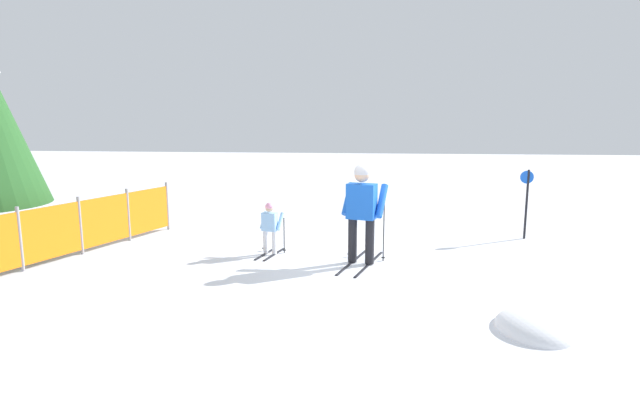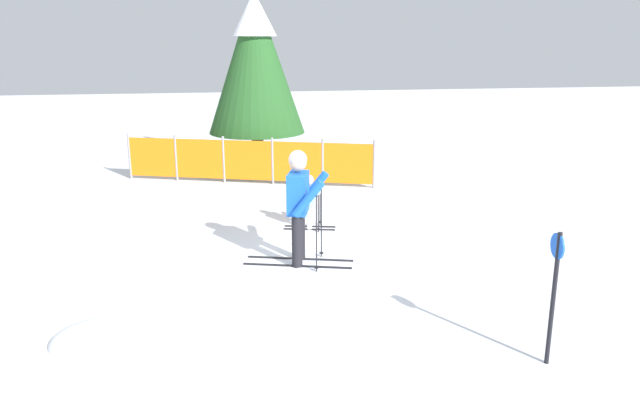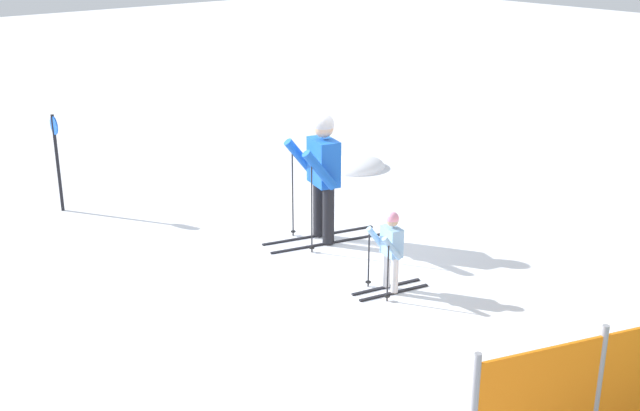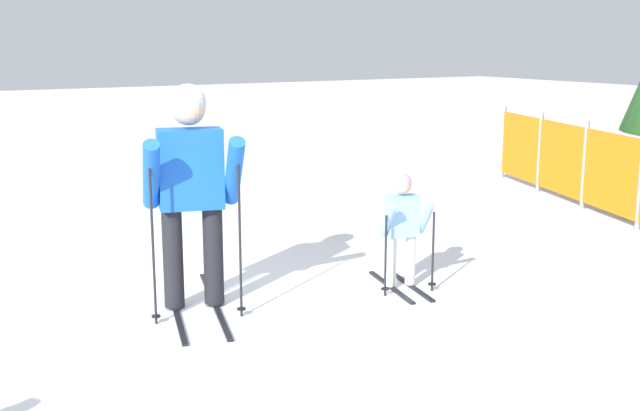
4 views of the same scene
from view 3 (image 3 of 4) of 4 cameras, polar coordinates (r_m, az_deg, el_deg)
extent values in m
plane|color=white|center=(11.46, 0.46, -2.15)|extent=(60.00, 60.00, 0.00)
cube|color=black|center=(11.16, 0.60, -2.70)|extent=(1.66, 0.50, 0.02)
cube|color=black|center=(11.43, -0.09, -2.13)|extent=(1.66, 0.50, 0.02)
cylinder|color=black|center=(11.01, 0.60, -0.70)|extent=(0.16, 0.16, 0.81)
cylinder|color=black|center=(11.29, -0.09, -0.17)|extent=(0.16, 0.16, 0.81)
cube|color=blue|center=(10.92, 0.26, 3.12)|extent=(0.41, 0.56, 0.63)
cylinder|color=blue|center=(10.57, -0.02, 2.53)|extent=(0.51, 0.26, 0.59)
cylinder|color=blue|center=(11.12, -1.36, 3.41)|extent=(0.51, 0.26, 0.59)
sphere|color=#D8AD8C|center=(10.79, 0.26, 5.55)|extent=(0.27, 0.27, 0.27)
sphere|color=silver|center=(10.78, 0.26, 5.80)|extent=(0.28, 0.28, 0.28)
cylinder|color=black|center=(10.67, -0.59, -0.21)|extent=(0.02, 0.02, 1.26)
cylinder|color=black|center=(10.87, -0.58, -3.04)|extent=(0.07, 0.07, 0.01)
cylinder|color=black|center=(11.24, -1.96, 0.85)|extent=(0.02, 0.02, 1.26)
cylinder|color=black|center=(11.44, -1.92, -1.86)|extent=(0.07, 0.07, 0.01)
cube|color=black|center=(9.78, 5.29, -6.19)|extent=(0.94, 0.26, 0.02)
cube|color=black|center=(9.91, 4.73, -5.79)|extent=(0.94, 0.26, 0.02)
cylinder|color=silver|center=(9.68, 5.34, -4.93)|extent=(0.09, 0.09, 0.45)
cylinder|color=silver|center=(9.81, 4.77, -4.54)|extent=(0.09, 0.09, 0.45)
cube|color=#8CBFF2|center=(9.59, 5.12, -2.55)|extent=(0.22, 0.31, 0.35)
cylinder|color=#8CBFF2|center=(9.40, 5.13, -3.05)|extent=(0.28, 0.13, 0.33)
cylinder|color=#8CBFF2|center=(9.67, 4.02, -2.33)|extent=(0.28, 0.13, 0.33)
sphere|color=#D8AD8C|center=(9.49, 5.17, -1.06)|extent=(0.15, 0.15, 0.15)
sphere|color=pink|center=(9.48, 5.18, -0.91)|extent=(0.16, 0.16, 0.16)
cylinder|color=black|center=(9.44, 4.84, -4.86)|extent=(0.02, 0.02, 0.70)
cylinder|color=black|center=(9.57, 4.79, -6.45)|extent=(0.07, 0.07, 0.01)
cylinder|color=black|center=(9.79, 3.48, -3.91)|extent=(0.02, 0.02, 0.70)
cylinder|color=black|center=(9.91, 3.45, -5.45)|extent=(0.07, 0.07, 0.01)
cylinder|color=gray|center=(7.30, 19.16, -11.99)|extent=(0.06, 0.06, 1.13)
cube|color=orange|center=(6.96, 15.23, -13.22)|extent=(1.16, 0.41, 0.95)
cylinder|color=black|center=(12.83, -18.15, 2.86)|extent=(0.05, 0.05, 1.52)
cylinder|color=blue|center=(12.65, -18.39, 5.42)|extent=(0.03, 0.28, 0.28)
ellipsoid|color=white|center=(14.55, 2.60, 2.66)|extent=(1.12, 0.95, 0.45)
camera|label=1|loc=(17.65, 22.75, 12.81)|focal=28.00mm
camera|label=2|loc=(18.96, -16.02, 16.79)|focal=35.00mm
camera|label=4|loc=(10.54, -34.60, 4.66)|focal=45.00mm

